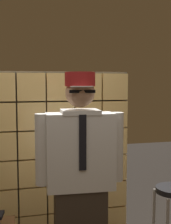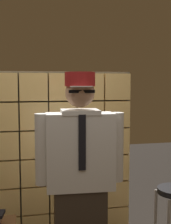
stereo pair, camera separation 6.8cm
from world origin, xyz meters
TOP-DOWN VIEW (x-y plane):
  - glass_block_wall at (-0.00, 1.22)m, footprint 1.87×0.10m
  - standing_person at (0.16, 0.29)m, footprint 0.73×0.32m

SIDE VIEW (x-z plane):
  - glass_block_wall at x=0.00m, z-range -0.02..1.85m
  - standing_person at x=0.16m, z-range 0.04..1.85m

